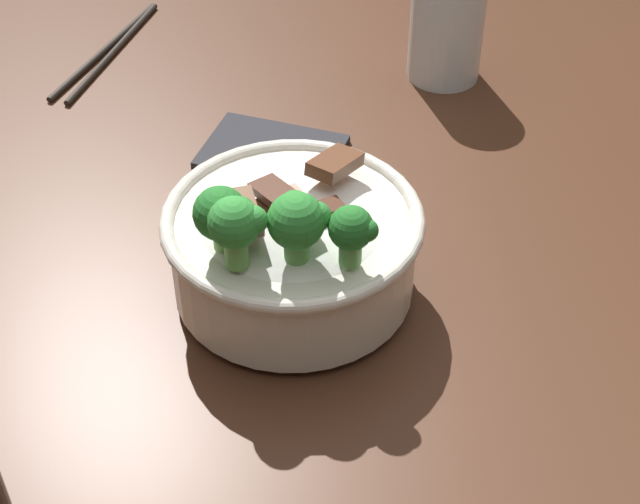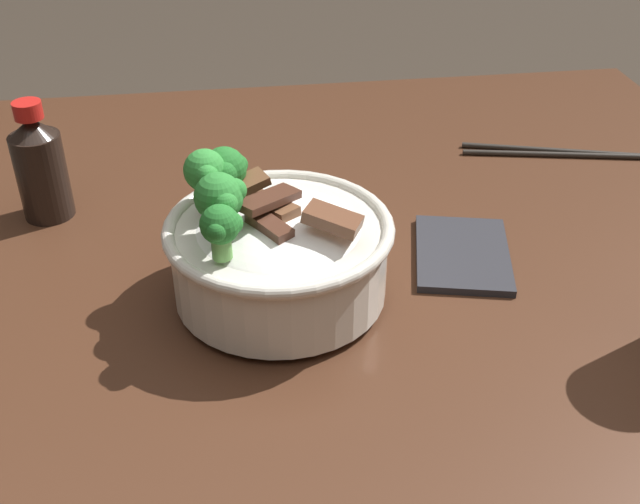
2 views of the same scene
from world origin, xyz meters
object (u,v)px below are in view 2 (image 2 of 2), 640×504
object	(u,v)px
soy_sauce_bottle	(40,167)
folded_napkin	(463,254)
chopsticks_pair	(553,152)
rice_bowl	(276,246)

from	to	relation	value
soy_sauce_bottle	folded_napkin	bearing A→B (deg)	71.17
folded_napkin	chopsticks_pair	bearing A→B (deg)	139.08
chopsticks_pair	soy_sauce_bottle	bearing A→B (deg)	-84.13
rice_bowl	soy_sauce_bottle	distance (m)	0.30
rice_bowl	chopsticks_pair	world-z (taller)	rice_bowl
soy_sauce_bottle	folded_napkin	xyz separation A→B (m)	(0.15, 0.43, -0.06)
chopsticks_pair	folded_napkin	distance (m)	0.28
rice_bowl	chopsticks_pair	size ratio (longest dim) A/B	0.92
rice_bowl	chopsticks_pair	xyz separation A→B (m)	(-0.25, 0.38, -0.06)
chopsticks_pair	folded_napkin	size ratio (longest dim) A/B	1.70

